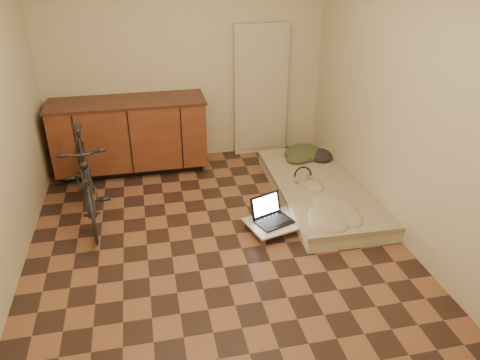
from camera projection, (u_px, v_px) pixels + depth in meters
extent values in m
cube|color=brown|center=(215.00, 236.00, 4.60)|extent=(3.50, 4.00, 0.00)
cube|color=beige|center=(185.00, 58.00, 5.74)|extent=(3.50, 0.00, 2.60)
cube|color=beige|center=(276.00, 241.00, 2.26)|extent=(3.50, 0.00, 2.60)
cube|color=beige|center=(397.00, 97.00, 4.33)|extent=(0.00, 4.00, 2.60)
cube|color=black|center=(134.00, 165.00, 5.95)|extent=(1.70, 0.48, 0.10)
cube|color=#5A2919|center=(130.00, 134.00, 5.71)|extent=(1.80, 0.60, 0.78)
cube|color=#442219|center=(126.00, 102.00, 5.52)|extent=(1.84, 0.62, 0.03)
cube|color=beige|center=(261.00, 91.00, 6.07)|extent=(0.70, 0.10, 1.70)
imported|color=black|center=(85.00, 173.00, 4.69)|extent=(0.70, 1.65, 1.03)
cube|color=beige|center=(320.00, 192.00, 5.27)|extent=(1.01, 2.05, 0.13)
cube|color=#BAAE8F|center=(321.00, 185.00, 5.23)|extent=(1.03, 2.07, 0.05)
cube|color=brown|center=(263.00, 243.00, 4.42)|extent=(0.04, 0.04, 0.09)
cube|color=brown|center=(245.00, 224.00, 4.71)|extent=(0.04, 0.04, 0.09)
cube|color=brown|center=(315.00, 227.00, 4.67)|extent=(0.04, 0.04, 0.09)
cube|color=brown|center=(295.00, 210.00, 4.95)|extent=(0.04, 0.04, 0.09)
cube|color=silver|center=(280.00, 221.00, 4.66)|extent=(0.74, 0.58, 0.02)
cube|color=black|center=(274.00, 222.00, 4.62)|extent=(0.41, 0.35, 0.02)
cube|color=black|center=(266.00, 205.00, 4.68)|extent=(0.34, 0.18, 0.22)
cube|color=white|center=(266.00, 205.00, 4.68)|extent=(0.29, 0.15, 0.18)
ellipsoid|color=white|center=(299.00, 212.00, 4.76)|extent=(0.09, 0.12, 0.04)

